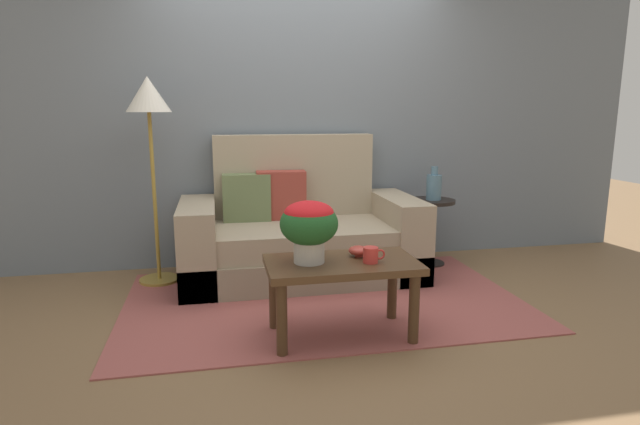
{
  "coord_description": "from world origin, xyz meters",
  "views": [
    {
      "loc": [
        -0.73,
        -3.32,
        1.35
      ],
      "look_at": [
        -0.03,
        0.1,
        0.66
      ],
      "focal_mm": 28.98,
      "sensor_mm": 36.0,
      "label": 1
    }
  ],
  "objects_px": {
    "couch": "(299,236)",
    "table_vase": "(434,186)",
    "side_table": "(432,220)",
    "snack_bowl": "(359,251)",
    "coffee_table": "(342,274)",
    "potted_plant": "(309,224)",
    "coffee_mug": "(371,255)",
    "floor_lamp": "(149,115)"
  },
  "relations": [
    {
      "from": "snack_bowl",
      "to": "table_vase",
      "type": "xyz_separation_m",
      "value": [
        1.0,
        1.18,
        0.2
      ]
    },
    {
      "from": "coffee_table",
      "to": "snack_bowl",
      "type": "height_order",
      "value": "snack_bowl"
    },
    {
      "from": "side_table",
      "to": "floor_lamp",
      "type": "distance_m",
      "value": 2.48
    },
    {
      "from": "potted_plant",
      "to": "coffee_mug",
      "type": "xyz_separation_m",
      "value": [
        0.35,
        -0.08,
        -0.18
      ]
    },
    {
      "from": "couch",
      "to": "table_vase",
      "type": "bearing_deg",
      "value": 2.13
    },
    {
      "from": "floor_lamp",
      "to": "table_vase",
      "type": "height_order",
      "value": "floor_lamp"
    },
    {
      "from": "coffee_table",
      "to": "coffee_mug",
      "type": "xyz_separation_m",
      "value": [
        0.16,
        -0.06,
        0.13
      ]
    },
    {
      "from": "coffee_table",
      "to": "side_table",
      "type": "relative_size",
      "value": 1.52
    },
    {
      "from": "potted_plant",
      "to": "snack_bowl",
      "type": "height_order",
      "value": "potted_plant"
    },
    {
      "from": "potted_plant",
      "to": "table_vase",
      "type": "distance_m",
      "value": 1.82
    },
    {
      "from": "floor_lamp",
      "to": "table_vase",
      "type": "bearing_deg",
      "value": -0.21
    },
    {
      "from": "floor_lamp",
      "to": "potted_plant",
      "type": "distance_m",
      "value": 1.71
    },
    {
      "from": "couch",
      "to": "snack_bowl",
      "type": "height_order",
      "value": "couch"
    },
    {
      "from": "coffee_mug",
      "to": "table_vase",
      "type": "bearing_deg",
      "value": 53.9
    },
    {
      "from": "couch",
      "to": "table_vase",
      "type": "xyz_separation_m",
      "value": [
        1.19,
        0.04,
        0.38
      ]
    },
    {
      "from": "snack_bowl",
      "to": "table_vase",
      "type": "height_order",
      "value": "table_vase"
    },
    {
      "from": "side_table",
      "to": "potted_plant",
      "type": "xyz_separation_m",
      "value": [
        -1.32,
        -1.26,
        0.3
      ]
    },
    {
      "from": "snack_bowl",
      "to": "coffee_table",
      "type": "bearing_deg",
      "value": -148.25
    },
    {
      "from": "floor_lamp",
      "to": "snack_bowl",
      "type": "distance_m",
      "value": 1.94
    },
    {
      "from": "couch",
      "to": "potted_plant",
      "type": "distance_m",
      "value": 1.27
    },
    {
      "from": "coffee_table",
      "to": "table_vase",
      "type": "height_order",
      "value": "table_vase"
    },
    {
      "from": "floor_lamp",
      "to": "table_vase",
      "type": "xyz_separation_m",
      "value": [
        2.31,
        -0.01,
        -0.61
      ]
    },
    {
      "from": "side_table",
      "to": "snack_bowl",
      "type": "height_order",
      "value": "side_table"
    },
    {
      "from": "coffee_table",
      "to": "potted_plant",
      "type": "height_order",
      "value": "potted_plant"
    },
    {
      "from": "coffee_table",
      "to": "floor_lamp",
      "type": "xyz_separation_m",
      "value": [
        -1.18,
        1.27,
        0.92
      ]
    },
    {
      "from": "coffee_mug",
      "to": "table_vase",
      "type": "xyz_separation_m",
      "value": [
        0.97,
        1.33,
        0.19
      ]
    },
    {
      "from": "table_vase",
      "to": "potted_plant",
      "type": "bearing_deg",
      "value": -136.63
    },
    {
      "from": "coffee_table",
      "to": "potted_plant",
      "type": "relative_size",
      "value": 2.46
    },
    {
      "from": "coffee_table",
      "to": "coffee_mug",
      "type": "relative_size",
      "value": 6.72
    },
    {
      "from": "coffee_table",
      "to": "coffee_mug",
      "type": "bearing_deg",
      "value": -21.94
    },
    {
      "from": "couch",
      "to": "coffee_mug",
      "type": "height_order",
      "value": "couch"
    },
    {
      "from": "floor_lamp",
      "to": "coffee_mug",
      "type": "height_order",
      "value": "floor_lamp"
    },
    {
      "from": "side_table",
      "to": "coffee_mug",
      "type": "xyz_separation_m",
      "value": [
        -0.96,
        -1.34,
        0.11
      ]
    },
    {
      "from": "potted_plant",
      "to": "coffee_mug",
      "type": "distance_m",
      "value": 0.41
    },
    {
      "from": "coffee_table",
      "to": "potted_plant",
      "type": "xyz_separation_m",
      "value": [
        -0.19,
        0.01,
        0.31
      ]
    },
    {
      "from": "floor_lamp",
      "to": "snack_bowl",
      "type": "bearing_deg",
      "value": -42.38
    },
    {
      "from": "side_table",
      "to": "coffee_mug",
      "type": "relative_size",
      "value": 4.42
    },
    {
      "from": "floor_lamp",
      "to": "coffee_table",
      "type": "bearing_deg",
      "value": -47.0
    },
    {
      "from": "potted_plant",
      "to": "snack_bowl",
      "type": "xyz_separation_m",
      "value": [
        0.32,
        0.06,
        -0.2
      ]
    },
    {
      "from": "coffee_mug",
      "to": "coffee_table",
      "type": "bearing_deg",
      "value": 158.06
    },
    {
      "from": "coffee_table",
      "to": "potted_plant",
      "type": "bearing_deg",
      "value": 176.08
    },
    {
      "from": "couch",
      "to": "potted_plant",
      "type": "relative_size",
      "value": 5.23
    }
  ]
}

